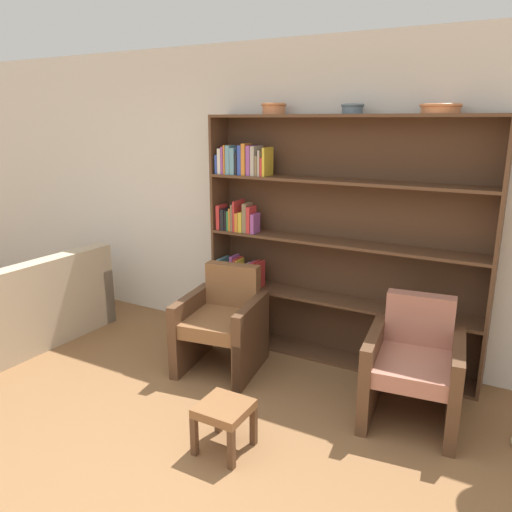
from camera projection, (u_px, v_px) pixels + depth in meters
The scene contains 9 objects.
wall_back at pixel (326, 202), 4.39m from camera, with size 12.00×0.06×2.75m.
bookshelf at pixel (318, 242), 4.34m from camera, with size 2.43×0.30×2.12m.
bowl_slate at pixel (274, 108), 4.22m from camera, with size 0.22×0.22×0.09m.
bowl_stoneware at pixel (352, 108), 3.90m from camera, with size 0.18×0.18×0.08m.
bowl_brass at pixel (441, 108), 3.59m from camera, with size 0.30×0.30×0.07m.
couch at pixel (20, 313), 4.79m from camera, with size 0.97×1.66×0.84m.
armchair_leather at pixel (223, 323), 4.27m from camera, with size 0.74×0.77×0.86m.
armchair_cushioned at pixel (414, 366), 3.52m from camera, with size 0.72×0.75×0.86m.
footstool at pixel (224, 414), 3.19m from camera, with size 0.32×0.32×0.33m.
Camera 1 is at (1.58, -1.70, 2.08)m, focal length 35.00 mm.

